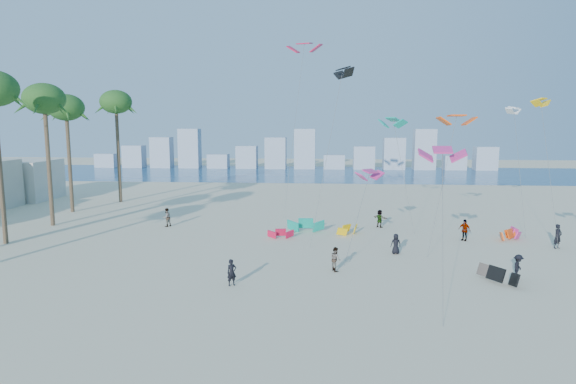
{
  "coord_description": "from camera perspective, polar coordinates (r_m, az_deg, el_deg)",
  "views": [
    {
      "loc": [
        5.88,
        -20.7,
        9.81
      ],
      "look_at": [
        3.0,
        16.0,
        4.5
      ],
      "focal_mm": 30.29,
      "sensor_mm": 36.0,
      "label": 1
    }
  ],
  "objects": [
    {
      "name": "ground",
      "position": [
        23.65,
        -10.77,
        -16.45
      ],
      "size": [
        220.0,
        220.0,
        0.0
      ],
      "primitive_type": "plane",
      "color": "beige",
      "rests_on": "ground"
    },
    {
      "name": "ocean",
      "position": [
        93.41,
        0.85,
        2.18
      ],
      "size": [
        220.0,
        220.0,
        0.0
      ],
      "primitive_type": "plane",
      "color": "navy",
      "rests_on": "ground"
    },
    {
      "name": "kitesurfer_near",
      "position": [
        29.89,
        -6.63,
        -9.37
      ],
      "size": [
        0.71,
        0.63,
        1.62
      ],
      "primitive_type": "imported",
      "rotation": [
        0.0,
        0.0,
        0.52
      ],
      "color": "black",
      "rests_on": "ground"
    },
    {
      "name": "kitesurfer_mid",
      "position": [
        32.67,
        5.6,
        -7.83
      ],
      "size": [
        0.85,
        0.95,
        1.61
      ],
      "primitive_type": "imported",
      "rotation": [
        0.0,
        0.0,
        1.94
      ],
      "color": "gray",
      "rests_on": "ground"
    },
    {
      "name": "kitesurfers_far",
      "position": [
        41.0,
        11.74,
        -4.58
      ],
      "size": [
        34.05,
        16.19,
        1.91
      ],
      "color": "black",
      "rests_on": "ground"
    },
    {
      "name": "grounded_kites",
      "position": [
        40.98,
        12.26,
        -5.18
      ],
      "size": [
        21.79,
        15.86,
        1.08
      ],
      "color": "red",
      "rests_on": "ground"
    },
    {
      "name": "flying_kites",
      "position": [
        43.0,
        12.62,
        10.97
      ],
      "size": [
        25.5,
        31.21,
        18.67
      ],
      "color": "#D42F82",
      "rests_on": "ground"
    },
    {
      "name": "distant_skyline",
      "position": [
        103.17,
        0.55,
        4.47
      ],
      "size": [
        85.0,
        3.0,
        8.4
      ],
      "color": "#9EADBF",
      "rests_on": "ground"
    }
  ]
}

